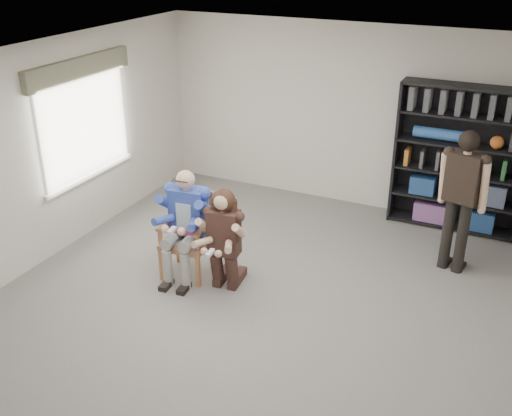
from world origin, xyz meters
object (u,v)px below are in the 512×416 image
at_px(seated_man, 186,224).
at_px(bookshelf, 459,160).
at_px(kneeling_woman, 223,242).
at_px(armchair, 187,236).
at_px(standing_man, 460,203).

xyz_separation_m(seated_man, bookshelf, (2.80, 2.80, 0.35)).
bearing_deg(kneeling_woman, seated_man, 162.16).
relative_size(kneeling_woman, bookshelf, 0.61).
bearing_deg(armchair, bookshelf, 38.87).
distance_m(armchair, kneeling_woman, 0.60).
distance_m(seated_man, kneeling_woman, 0.60).
xyz_separation_m(kneeling_woman, standing_man, (2.42, 1.67, 0.28)).
height_order(seated_man, kneeling_woman, seated_man).
relative_size(kneeling_woman, standing_man, 0.69).
bearing_deg(standing_man, kneeling_woman, -131.38).
relative_size(armchair, kneeling_woman, 0.84).
relative_size(armchair, seated_man, 0.77).
bearing_deg(bookshelf, kneeling_woman, -127.21).
distance_m(armchair, standing_man, 3.39).
xyz_separation_m(armchair, kneeling_woman, (0.58, -0.12, 0.10)).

